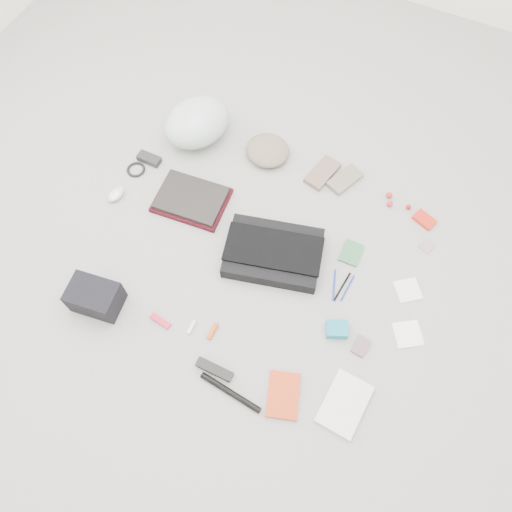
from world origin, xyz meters
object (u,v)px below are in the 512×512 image
at_px(laptop, 191,198).
at_px(book_red, 283,395).
at_px(accordion_wallet, 337,329).
at_px(camera_bag, 95,297).
at_px(messenger_bag, 273,253).
at_px(bike_helmet, 197,122).

xyz_separation_m(laptop, book_red, (0.77, -0.64, -0.02)).
bearing_deg(laptop, accordion_wallet, -24.68).
xyz_separation_m(book_red, accordion_wallet, (0.09, 0.34, 0.01)).
height_order(laptop, accordion_wallet, same).
height_order(camera_bag, accordion_wallet, camera_bag).
bearing_deg(laptop, messenger_bag, -17.10).
distance_m(laptop, camera_bag, 0.64).
height_order(bike_helmet, accordion_wallet, bike_helmet).
relative_size(laptop, book_red, 1.70).
relative_size(messenger_bag, book_red, 2.30).
height_order(bike_helmet, book_red, bike_helmet).
distance_m(messenger_bag, accordion_wallet, 0.44).
bearing_deg(bike_helmet, messenger_bag, -12.89).
relative_size(laptop, accordion_wallet, 3.47).
bearing_deg(camera_bag, laptop, 72.34).
height_order(messenger_bag, book_red, messenger_bag).
distance_m(camera_bag, accordion_wallet, 1.02).
height_order(messenger_bag, bike_helmet, bike_helmet).
distance_m(bike_helmet, book_red, 1.38).
bearing_deg(accordion_wallet, laptop, 137.57).
bearing_deg(bike_helmet, book_red, -24.00).
height_order(laptop, book_red, laptop).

